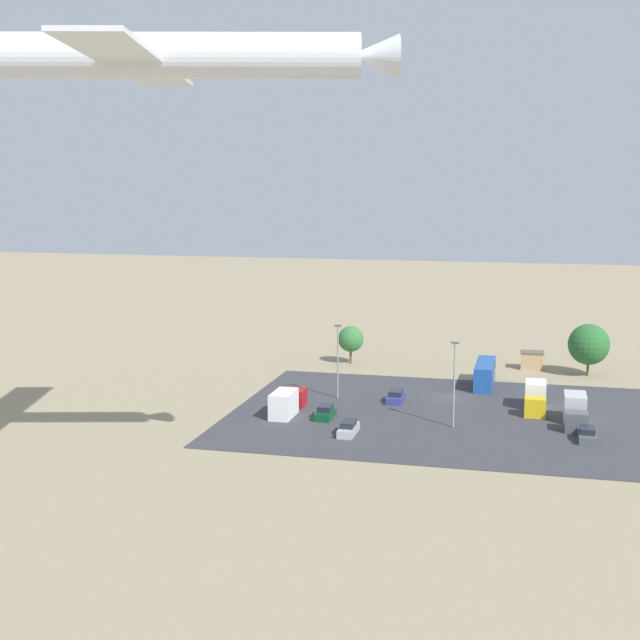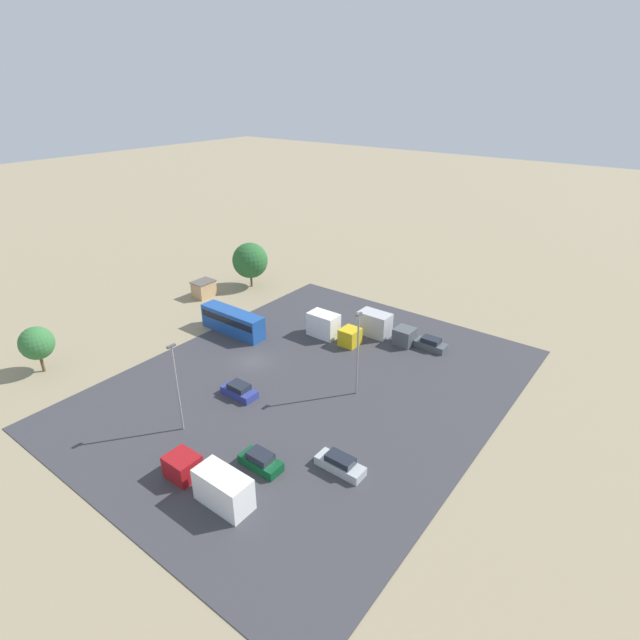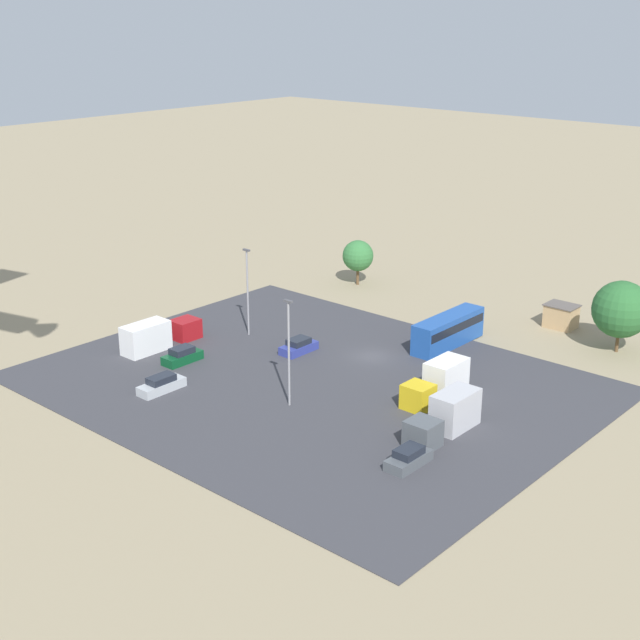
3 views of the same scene
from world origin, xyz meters
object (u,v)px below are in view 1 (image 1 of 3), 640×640
(parked_car_1, at_px, (396,397))
(parked_car_2, at_px, (587,435))
(bus, at_px, (485,373))
(parked_truck_0, at_px, (535,398))
(parked_truck_1, at_px, (575,411))
(airplane, at_px, (149,56))
(shed_building, at_px, (532,360))
(parked_car_3, at_px, (348,428))
(parked_car_0, at_px, (325,413))
(parked_truck_2, at_px, (287,402))

(parked_car_1, xyz_separation_m, parked_car_2, (-22.91, 12.12, 0.01))
(bus, height_order, parked_truck_0, parked_truck_0)
(parked_truck_1, bearing_deg, parked_car_2, 98.83)
(parked_car_2, bearing_deg, airplane, -139.95)
(shed_building, height_order, bus, bus)
(bus, distance_m, parked_car_2, 27.06)
(bus, distance_m, parked_car_3, 30.72)
(parked_car_1, height_order, parked_car_3, parked_car_3)
(shed_building, xyz_separation_m, parked_car_0, (23.62, 34.98, -0.60))
(bus, height_order, parked_car_2, bus)
(parked_car_0, height_order, airplane, airplane)
(parked_truck_1, bearing_deg, shed_building, -80.41)
(parked_car_0, distance_m, parked_car_2, 29.92)
(parked_car_1, relative_size, parked_car_2, 0.99)
(parked_car_0, distance_m, parked_truck_2, 5.13)
(parked_car_3, bearing_deg, parked_truck_2, -37.02)
(shed_building, bearing_deg, parked_car_1, 56.44)
(parked_car_2, height_order, parked_truck_1, parked_truck_1)
(parked_truck_0, bearing_deg, shed_building, -88.55)
(shed_building, bearing_deg, parked_car_3, 64.49)
(parked_car_3, relative_size, parked_truck_2, 0.51)
(parked_car_2, xyz_separation_m, parked_truck_2, (34.82, -3.20, 0.77))
(bus, relative_size, parked_car_1, 2.45)
(parked_truck_0, distance_m, airplane, 63.85)
(shed_building, relative_size, bus, 0.34)
(parked_car_0, relative_size, parked_truck_2, 0.45)
(parked_car_3, bearing_deg, parked_truck_0, -141.90)
(bus, distance_m, airplane, 69.53)
(parked_car_0, relative_size, parked_truck_0, 0.54)
(parked_car_2, bearing_deg, parked_car_0, 175.57)
(parked_car_2, bearing_deg, parked_car_1, 152.12)
(shed_building, height_order, airplane, airplane)
(parked_car_2, xyz_separation_m, parked_car_3, (25.75, 3.64, -0.00))
(bus, bearing_deg, airplane, 66.35)
(parked_truck_0, bearing_deg, airplane, 54.25)
(parked_car_1, height_order, parked_car_2, parked_car_2)
(parked_truck_2, bearing_deg, parked_car_3, -37.02)
(bus, distance_m, parked_car_0, 27.84)
(shed_building, height_order, parked_truck_1, parked_truck_1)
(parked_car_0, height_order, parked_truck_2, parked_truck_2)
(bus, distance_m, parked_truck_1, 20.71)
(parked_car_0, bearing_deg, parked_truck_0, -157.87)
(parked_car_2, bearing_deg, parked_truck_2, 174.75)
(parked_car_3, distance_m, airplane, 46.99)
(parked_car_1, xyz_separation_m, parked_truck_2, (11.91, 8.92, 0.78))
(parked_truck_0, distance_m, parked_truck_2, 30.59)
(shed_building, xyz_separation_m, parked_truck_2, (28.61, 34.09, 0.14))
(parked_car_0, bearing_deg, parked_truck_1, -171.31)
(bus, xyz_separation_m, parked_truck_0, (-6.85, 11.84, -0.26))
(bus, xyz_separation_m, parked_car_3, (13.32, 27.66, -1.14))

